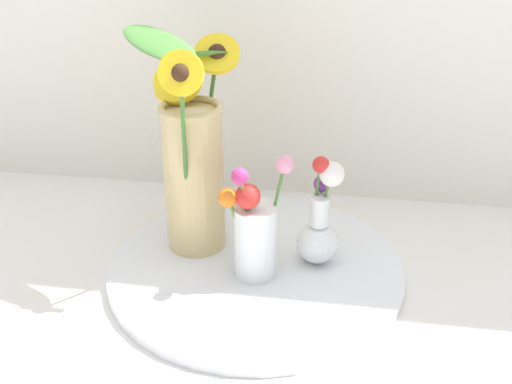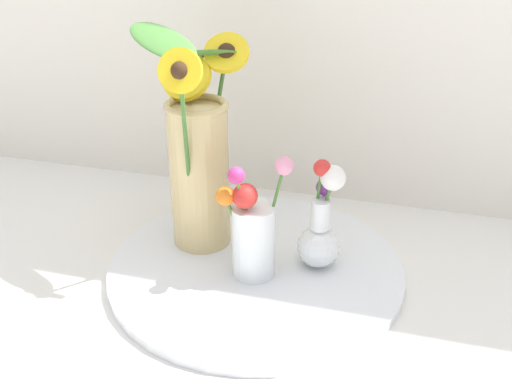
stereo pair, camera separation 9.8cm
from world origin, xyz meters
The scene contains 5 objects.
ground_plane centered at (0.00, 0.00, 0.00)m, with size 6.00×6.00×0.00m, color silver.
serving_tray centered at (-0.01, 0.06, 0.01)m, with size 0.51×0.51×0.02m.
mason_jar_sunflowers centered at (-0.13, 0.12, 0.18)m, with size 0.17×0.23×0.41m.
vase_small_center centered at (-0.01, 0.03, 0.10)m, with size 0.11×0.08×0.21m.
vase_bulb_right centered at (0.09, 0.09, 0.09)m, with size 0.08×0.07×0.20m.
Camera 1 is at (0.12, -0.80, 0.61)m, focal length 42.00 mm.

